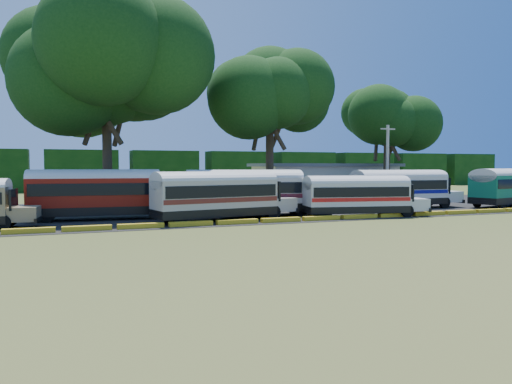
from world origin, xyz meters
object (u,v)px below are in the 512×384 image
object	(u,v)px
bus_teal	(509,185)
tree_west	(106,67)
bus_red	(99,191)
bus_white_red	(359,194)
bus_cream_west	(218,193)

from	to	relation	value
bus_teal	tree_west	xyz separation A→B (m)	(-33.97, 11.16, 10.12)
bus_red	bus_white_red	size ratio (longest dim) A/B	1.14
bus_cream_west	bus_teal	distance (m)	28.06
bus_teal	tree_west	distance (m)	37.16
bus_cream_west	tree_west	distance (m)	17.61
bus_cream_west	tree_west	bearing A→B (deg)	105.02
tree_west	bus_cream_west	bearing A→B (deg)	-65.39
bus_white_red	tree_west	size ratio (longest dim) A/B	0.55
bus_cream_west	bus_teal	world-z (taller)	bus_teal
bus_red	bus_teal	size ratio (longest dim) A/B	0.99
bus_white_red	bus_teal	size ratio (longest dim) A/B	0.87
bus_white_red	tree_west	world-z (taller)	tree_west
bus_red	tree_west	size ratio (longest dim) A/B	0.62
bus_red	bus_white_red	xyz separation A→B (m)	(17.59, -4.75, -0.29)
bus_cream_west	tree_west	xyz separation A→B (m)	(-5.97, 13.04, 10.22)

